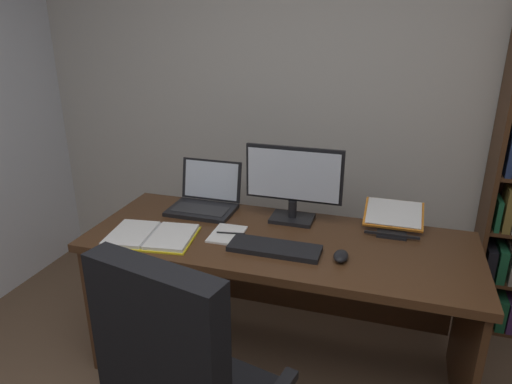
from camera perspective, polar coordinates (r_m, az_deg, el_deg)
wall_back at (r=2.98m, az=10.39°, el=11.31°), size 4.68×0.12×2.55m
desk at (r=2.41m, az=3.18°, el=-9.13°), size 1.86×0.71×0.75m
monitor at (r=2.37m, az=4.62°, el=1.00°), size 0.50×0.16×0.39m
laptop at (r=2.57m, az=-6.29°, el=-0.95°), size 0.35×0.30×0.25m
keyboard at (r=2.13m, az=2.30°, el=-6.92°), size 0.42×0.15×0.02m
computer_mouse at (r=2.08m, az=10.39°, el=-7.75°), size 0.06×0.10×0.04m
reading_stand_with_book at (r=2.43m, az=16.52°, el=-3.00°), size 0.29×0.26×0.11m
open_binder at (r=2.30m, az=-12.71°, el=-5.26°), size 0.45×0.35×0.02m
notepad at (r=2.28m, az=-3.57°, el=-5.19°), size 0.16×0.21×0.01m
pen at (r=2.27m, az=-3.10°, el=-5.06°), size 0.14×0.03×0.01m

